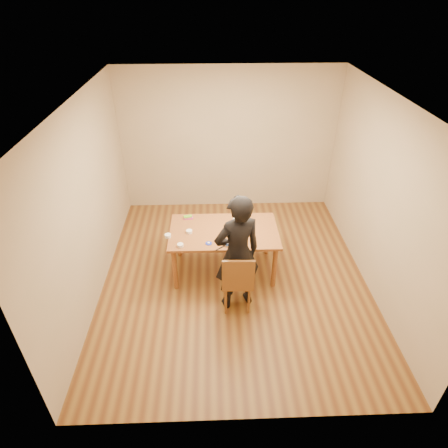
{
  "coord_description": "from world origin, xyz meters",
  "views": [
    {
      "loc": [
        -0.32,
        -4.4,
        3.91
      ],
      "look_at": [
        -0.16,
        0.14,
        0.9
      ],
      "focal_mm": 30.0,
      "sensor_mm": 36.0,
      "label": 1
    }
  ],
  "objects_px": {
    "cake_plate": "(239,224)",
    "dining_table": "(224,232)",
    "dining_chair": "(237,281)",
    "person": "(237,254)",
    "cake": "(239,222)"
  },
  "relations": [
    {
      "from": "cake_plate",
      "to": "dining_table",
      "type": "bearing_deg",
      "value": -149.21
    },
    {
      "from": "cake",
      "to": "dining_chair",
      "type": "bearing_deg",
      "value": -95.44
    },
    {
      "from": "dining_chair",
      "to": "cake_plate",
      "type": "bearing_deg",
      "value": 86.44
    },
    {
      "from": "cake_plate",
      "to": "cake",
      "type": "bearing_deg",
      "value": 0.0
    },
    {
      "from": "dining_chair",
      "to": "person",
      "type": "xyz_separation_m",
      "value": [
        0.0,
        0.05,
        0.42
      ]
    },
    {
      "from": "cake",
      "to": "cake_plate",
      "type": "bearing_deg",
      "value": 0.0
    },
    {
      "from": "dining_table",
      "to": "cake",
      "type": "xyz_separation_m",
      "value": [
        0.24,
        0.14,
        0.08
      ]
    },
    {
      "from": "dining_table",
      "to": "cake_plate",
      "type": "bearing_deg",
      "value": 31.06
    },
    {
      "from": "cake_plate",
      "to": "person",
      "type": "bearing_deg",
      "value": -95.72
    },
    {
      "from": "cake_plate",
      "to": "dining_chair",
      "type": "bearing_deg",
      "value": -95.44
    },
    {
      "from": "cake_plate",
      "to": "cake",
      "type": "height_order",
      "value": "cake"
    },
    {
      "from": "person",
      "to": "cake",
      "type": "bearing_deg",
      "value": -114.29
    },
    {
      "from": "dining_chair",
      "to": "dining_table",
      "type": "bearing_deg",
      "value": 102.84
    },
    {
      "from": "dining_table",
      "to": "person",
      "type": "height_order",
      "value": "person"
    },
    {
      "from": "dining_chair",
      "to": "cake_plate",
      "type": "distance_m",
      "value": 0.97
    }
  ]
}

